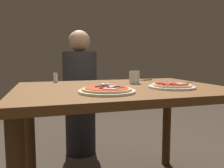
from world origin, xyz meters
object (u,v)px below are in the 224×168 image
(pizza_across_left, at_px, (172,86))
(diner_person, at_px, (80,96))
(dining_table, at_px, (121,105))
(fork, at_px, (180,82))
(pizza_foreground, at_px, (107,90))
(water_glass_near, at_px, (134,78))
(salt_shaker, at_px, (56,78))
(knife, at_px, (143,80))

(pizza_across_left, distance_m, diner_person, 1.07)
(dining_table, bearing_deg, fork, 10.48)
(pizza_foreground, distance_m, water_glass_near, 0.44)
(pizza_across_left, distance_m, fork, 0.31)
(pizza_foreground, distance_m, pizza_across_left, 0.41)
(pizza_foreground, height_order, salt_shaker, salt_shaker)
(dining_table, xyz_separation_m, fork, (0.47, 0.09, 0.11))
(pizza_foreground, height_order, knife, pizza_foreground)
(knife, bearing_deg, dining_table, -133.18)
(dining_table, distance_m, water_glass_near, 0.24)
(salt_shaker, bearing_deg, pizza_foreground, -68.69)
(fork, distance_m, salt_shaker, 0.88)
(water_glass_near, height_order, fork, water_glass_near)
(pizza_foreground, height_order, fork, pizza_foreground)
(salt_shaker, xyz_separation_m, diner_person, (0.25, 0.48, -0.22))
(dining_table, xyz_separation_m, diner_person, (-0.12, 0.84, -0.08))
(pizza_across_left, relative_size, salt_shaker, 4.00)
(water_glass_near, relative_size, fork, 0.54)
(salt_shaker, bearing_deg, diner_person, 62.82)
(pizza_foreground, xyz_separation_m, water_glass_near, (0.29, 0.33, 0.02))
(water_glass_near, distance_m, salt_shaker, 0.56)
(salt_shaker, bearing_deg, water_glass_near, -24.83)
(pizza_across_left, height_order, fork, pizza_across_left)
(fork, height_order, diner_person, diner_person)
(pizza_foreground, bearing_deg, pizza_across_left, 8.69)
(dining_table, relative_size, salt_shaker, 18.30)
(dining_table, distance_m, diner_person, 0.85)
(dining_table, bearing_deg, knife, 46.82)
(fork, height_order, knife, knife)
(pizza_foreground, distance_m, salt_shaker, 0.61)
(dining_table, bearing_deg, pizza_across_left, -28.57)
(salt_shaker, bearing_deg, dining_table, -44.84)
(knife, xyz_separation_m, salt_shaker, (-0.66, 0.05, 0.03))
(water_glass_near, relative_size, knife, 0.44)
(fork, bearing_deg, dining_table, -169.52)
(water_glass_near, distance_m, diner_person, 0.79)
(knife, height_order, diner_person, diner_person)
(pizza_across_left, distance_m, salt_shaker, 0.80)
(dining_table, xyz_separation_m, pizza_across_left, (0.26, -0.14, 0.12))
(dining_table, relative_size, pizza_across_left, 4.58)
(water_glass_near, height_order, salt_shaker, water_glass_near)
(pizza_foreground, distance_m, diner_person, 1.06)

